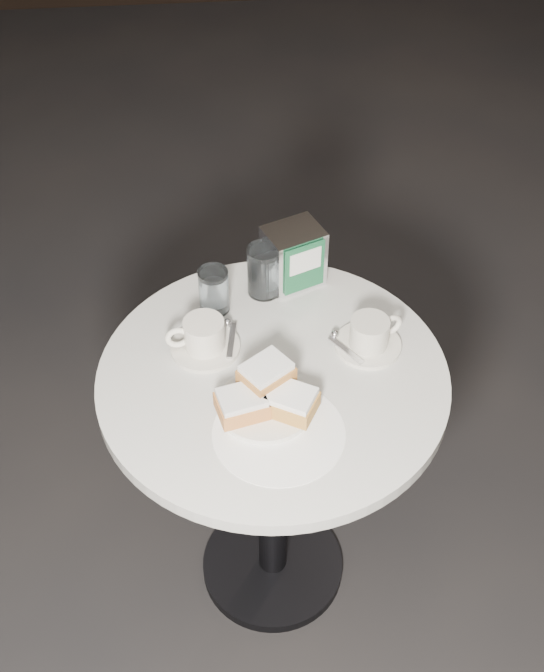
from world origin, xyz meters
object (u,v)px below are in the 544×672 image
(beignet_plate, at_px, (266,397))
(coffee_cup_left, at_px, (204,337))
(coffee_cup_right, at_px, (369,335))
(water_glass_right, at_px, (264,271))
(cafe_table, at_px, (273,436))
(water_glass_left, at_px, (214,291))
(napkin_dispenser, at_px, (293,256))

(beignet_plate, relative_size, coffee_cup_left, 1.28)
(coffee_cup_left, xyz_separation_m, coffee_cup_right, (0.33, -0.02, -0.00))
(water_glass_right, bearing_deg, beignet_plate, -94.15)
(cafe_table, distance_m, water_glass_right, 0.35)
(coffee_cup_right, xyz_separation_m, water_glass_left, (-0.31, 0.14, 0.02))
(cafe_table, distance_m, water_glass_left, 0.34)
(cafe_table, height_order, water_glass_left, water_glass_left)
(cafe_table, bearing_deg, coffee_cup_right, 16.14)
(beignet_plate, relative_size, water_glass_right, 1.73)
(water_glass_left, relative_size, napkin_dispenser, 0.71)
(cafe_table, relative_size, coffee_cup_right, 4.27)
(beignet_plate, xyz_separation_m, coffee_cup_left, (-0.11, 0.17, -0.00))
(coffee_cup_left, relative_size, coffee_cup_right, 0.91)
(water_glass_left, bearing_deg, cafe_table, -61.94)
(coffee_cup_right, height_order, water_glass_left, water_glass_left)
(beignet_plate, xyz_separation_m, coffee_cup_right, (0.22, 0.15, -0.00))
(coffee_cup_right, relative_size, napkin_dispenser, 1.20)
(napkin_dispenser, bearing_deg, water_glass_right, -179.26)
(coffee_cup_left, distance_m, water_glass_right, 0.21)
(coffee_cup_right, distance_m, napkin_dispenser, 0.26)
(cafe_table, relative_size, beignet_plate, 3.68)
(cafe_table, xyz_separation_m, water_glass_left, (-0.11, 0.20, 0.25))
(coffee_cup_right, xyz_separation_m, water_glass_right, (-0.20, 0.19, 0.03))
(beignet_plate, bearing_deg, napkin_dispenser, 75.97)
(water_glass_right, bearing_deg, coffee_cup_right, -43.50)
(coffee_cup_right, height_order, water_glass_right, water_glass_right)
(water_glass_left, distance_m, napkin_dispenser, 0.19)
(coffee_cup_left, bearing_deg, cafe_table, -38.11)
(water_glass_left, height_order, water_glass_right, water_glass_right)
(coffee_cup_right, bearing_deg, water_glass_left, 135.26)
(water_glass_right, distance_m, napkin_dispenser, 0.07)
(beignet_plate, bearing_deg, cafe_table, 76.63)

